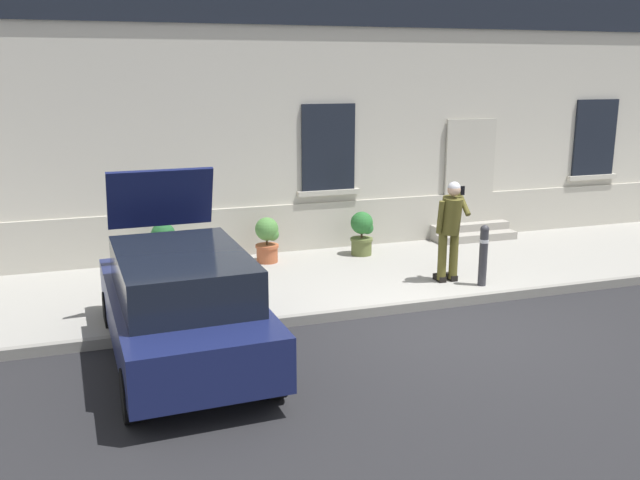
{
  "coord_description": "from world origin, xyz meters",
  "views": [
    {
      "loc": [
        -4.82,
        -8.34,
        3.69
      ],
      "look_at": [
        -1.47,
        1.6,
        1.1
      ],
      "focal_mm": 38.78,
      "sensor_mm": 36.0,
      "label": 1
    }
  ],
  "objects_px": {
    "hatchback_car_navy": "(182,303)",
    "planter_cream": "(164,244)",
    "planter_terracotta": "(267,239)",
    "planter_olive": "(362,232)",
    "bollard_near_person": "(483,253)",
    "person_on_phone": "(450,225)"
  },
  "relations": [
    {
      "from": "planter_cream",
      "to": "bollard_near_person",
      "type": "bearing_deg",
      "value": -28.89
    },
    {
      "from": "hatchback_car_navy",
      "to": "planter_olive",
      "type": "distance_m",
      "value": 5.45
    },
    {
      "from": "hatchback_car_navy",
      "to": "bollard_near_person",
      "type": "relative_size",
      "value": 3.95
    },
    {
      "from": "person_on_phone",
      "to": "planter_terracotta",
      "type": "bearing_deg",
      "value": 131.07
    },
    {
      "from": "planter_cream",
      "to": "planter_terracotta",
      "type": "relative_size",
      "value": 1.0
    },
    {
      "from": "bollard_near_person",
      "to": "person_on_phone",
      "type": "xyz_separation_m",
      "value": [
        -0.44,
        0.36,
        0.44
      ]
    },
    {
      "from": "person_on_phone",
      "to": "planter_terracotta",
      "type": "xyz_separation_m",
      "value": [
        -2.62,
        2.21,
        -0.55
      ]
    },
    {
      "from": "planter_olive",
      "to": "bollard_near_person",
      "type": "bearing_deg",
      "value": -64.92
    },
    {
      "from": "person_on_phone",
      "to": "planter_cream",
      "type": "xyz_separation_m",
      "value": [
        -4.51,
        2.37,
        -0.55
      ]
    },
    {
      "from": "bollard_near_person",
      "to": "person_on_phone",
      "type": "bearing_deg",
      "value": 141.0
    },
    {
      "from": "planter_cream",
      "to": "planter_terracotta",
      "type": "bearing_deg",
      "value": -4.83
    },
    {
      "from": "bollard_near_person",
      "to": "planter_olive",
      "type": "distance_m",
      "value": 2.76
    },
    {
      "from": "hatchback_car_navy",
      "to": "planter_cream",
      "type": "distance_m",
      "value": 3.95
    },
    {
      "from": "planter_terracotta",
      "to": "planter_olive",
      "type": "bearing_deg",
      "value": -2.19
    },
    {
      "from": "person_on_phone",
      "to": "planter_olive",
      "type": "bearing_deg",
      "value": 100.04
    },
    {
      "from": "bollard_near_person",
      "to": "planter_terracotta",
      "type": "distance_m",
      "value": 4.0
    },
    {
      "from": "hatchback_car_navy",
      "to": "planter_cream",
      "type": "relative_size",
      "value": 4.8
    },
    {
      "from": "hatchback_car_navy",
      "to": "planter_terracotta",
      "type": "height_order",
      "value": "hatchback_car_navy"
    },
    {
      "from": "hatchback_car_navy",
      "to": "planter_olive",
      "type": "bearing_deg",
      "value": 42.89
    },
    {
      "from": "hatchback_car_navy",
      "to": "bollard_near_person",
      "type": "xyz_separation_m",
      "value": [
        5.16,
        1.2,
        -0.09
      ]
    },
    {
      "from": "planter_cream",
      "to": "person_on_phone",
      "type": "bearing_deg",
      "value": -27.77
    },
    {
      "from": "planter_olive",
      "to": "planter_cream",
      "type": "bearing_deg",
      "value": 176.49
    }
  ]
}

